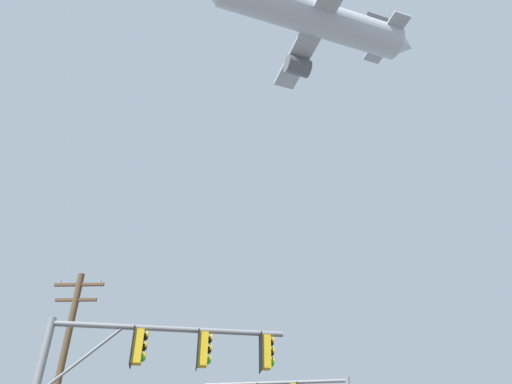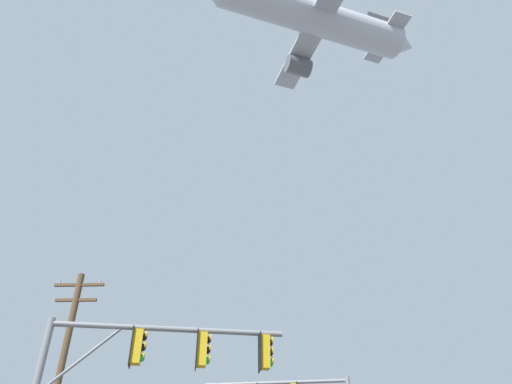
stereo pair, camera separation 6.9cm
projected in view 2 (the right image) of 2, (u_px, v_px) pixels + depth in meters
The scene contains 2 objects.
signal_pole_near at pixel (143, 370), 12.57m from camera, with size 6.34×1.35×5.69m.
airplane at pixel (313, 18), 53.78m from camera, with size 25.97×20.06×7.27m.
Camera 2 is at (0.87, -3.92, 1.27)m, focal length 33.61 mm.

